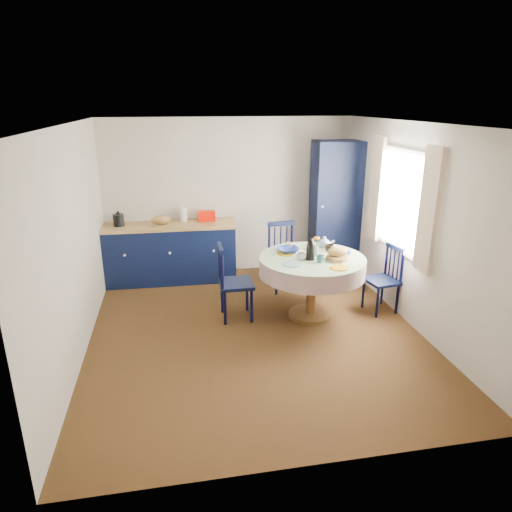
{
  "coord_description": "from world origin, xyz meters",
  "views": [
    {
      "loc": [
        -0.91,
        -5.0,
        2.74
      ],
      "look_at": [
        0.05,
        0.2,
        0.93
      ],
      "focal_mm": 32.0,
      "sensor_mm": 36.0,
      "label": 1
    }
  ],
  "objects": [
    {
      "name": "wall_right",
      "position": [
        2.0,
        0.0,
        1.25
      ],
      "size": [
        0.02,
        4.5,
        2.5
      ],
      "primitive_type": "cube",
      "color": "beige",
      "rests_on": "floor"
    },
    {
      "name": "chair_far",
      "position": [
        0.68,
        1.32,
        0.51
      ],
      "size": [
        0.49,
        0.47,
        1.01
      ],
      "rotation": [
        0.0,
        0.0,
        0.1
      ],
      "color": "black",
      "rests_on": "floor"
    },
    {
      "name": "wall_back",
      "position": [
        0.0,
        2.25,
        1.25
      ],
      "size": [
        4.0,
        0.02,
        2.5
      ],
      "primitive_type": "cube",
      "color": "beige",
      "rests_on": "floor"
    },
    {
      "name": "kitchen_counter",
      "position": [
        -1.0,
        1.96,
        0.48
      ],
      "size": [
        2.08,
        0.7,
        1.16
      ],
      "rotation": [
        0.0,
        0.0,
        -0.03
      ],
      "color": "black",
      "rests_on": "floor"
    },
    {
      "name": "mug_b",
      "position": [
        0.83,
        0.09,
        0.88
      ],
      "size": [
        0.1,
        0.1,
        0.09
      ],
      "primitive_type": "imported",
      "color": "#286562",
      "rests_on": "dining_table"
    },
    {
      "name": "ceiling",
      "position": [
        0.0,
        0.0,
        2.5
      ],
      "size": [
        4.5,
        4.5,
        0.0
      ],
      "primitive_type": "plane",
      "rotation": [
        3.14,
        0.0,
        0.0
      ],
      "color": "white",
      "rests_on": "wall_back"
    },
    {
      "name": "cobalt_bowl",
      "position": [
        0.54,
        0.54,
        0.86
      ],
      "size": [
        0.28,
        0.28,
        0.07
      ],
      "primitive_type": "imported",
      "color": "navy",
      "rests_on": "dining_table"
    },
    {
      "name": "floor",
      "position": [
        0.0,
        0.0,
        0.0
      ],
      "size": [
        4.5,
        4.5,
        0.0
      ],
      "primitive_type": "plane",
      "color": "black",
      "rests_on": "ground"
    },
    {
      "name": "mug_a",
      "position": [
        0.64,
        0.25,
        0.87
      ],
      "size": [
        0.11,
        0.11,
        0.09
      ],
      "primitive_type": "imported",
      "color": "silver",
      "rests_on": "dining_table"
    },
    {
      "name": "dining_table",
      "position": [
        0.81,
        0.3,
        0.7
      ],
      "size": [
        1.37,
        1.37,
        1.11
      ],
      "color": "#573619",
      "rests_on": "floor"
    },
    {
      "name": "chair_right",
      "position": [
        1.82,
        0.3,
        0.46
      ],
      "size": [
        0.46,
        0.47,
        0.92
      ],
      "rotation": [
        0.0,
        0.0,
        -1.39
      ],
      "color": "black",
      "rests_on": "floor"
    },
    {
      "name": "chair_left",
      "position": [
        -0.21,
        0.44,
        0.51
      ],
      "size": [
        0.43,
        0.46,
        1.01
      ],
      "rotation": [
        0.0,
        0.0,
        1.56
      ],
      "color": "black",
      "rests_on": "floor"
    },
    {
      "name": "pantry_cabinet",
      "position": [
        1.66,
        1.85,
        1.08
      ],
      "size": [
        0.78,
        0.57,
        2.15
      ],
      "rotation": [
        0.0,
        0.0,
        -0.05
      ],
      "color": "black",
      "rests_on": "floor"
    },
    {
      "name": "mug_d",
      "position": [
        0.6,
        0.68,
        0.87
      ],
      "size": [
        0.1,
        0.1,
        0.09
      ],
      "primitive_type": "imported",
      "color": "silver",
      "rests_on": "dining_table"
    },
    {
      "name": "window",
      "position": [
        1.95,
        0.3,
        1.52
      ],
      "size": [
        0.1,
        1.74,
        1.45
      ],
      "color": "white",
      "rests_on": "wall_right"
    },
    {
      "name": "mug_c",
      "position": [
        1.1,
        0.49,
        0.88
      ],
      "size": [
        0.12,
        0.12,
        0.1
      ],
      "primitive_type": "imported",
      "color": "black",
      "rests_on": "dining_table"
    },
    {
      "name": "wall_left",
      "position": [
        -2.0,
        0.0,
        1.25
      ],
      "size": [
        0.02,
        4.5,
        2.5
      ],
      "primitive_type": "cube",
      "color": "beige",
      "rests_on": "floor"
    }
  ]
}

